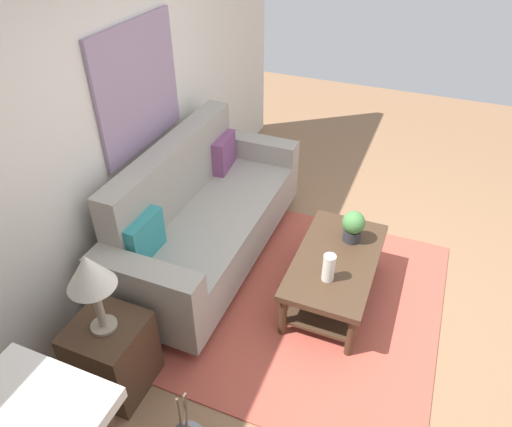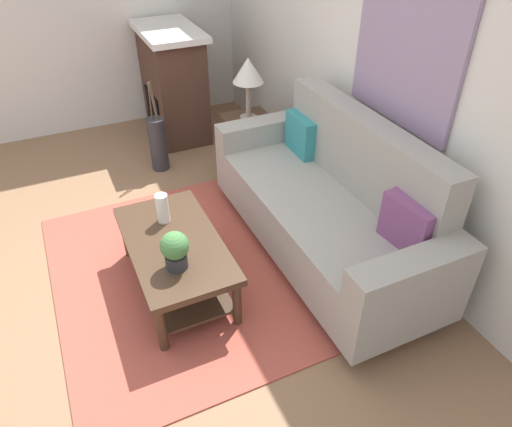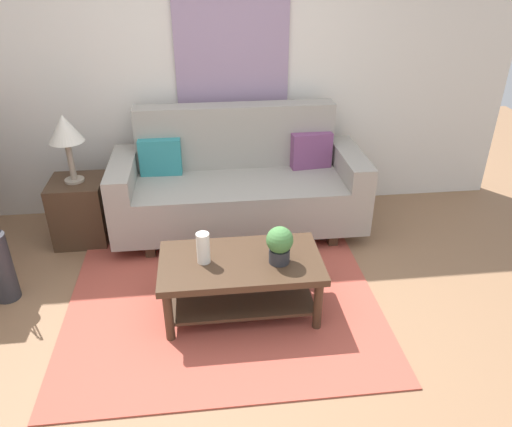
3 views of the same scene
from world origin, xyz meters
TOP-DOWN VIEW (x-y plane):
  - ground_plane at (0.00, 0.00)m, footprint 9.65×9.65m
  - wall_back at (0.00, 1.99)m, footprint 5.65×0.10m
  - area_rug at (0.00, 0.50)m, footprint 2.23×2.12m
  - couch at (0.21, 1.45)m, footprint 2.15×0.84m
  - throw_pillow_teal at (-0.46, 1.58)m, footprint 0.36×0.13m
  - throw_pillow_plum at (0.88, 1.58)m, footprint 0.37×0.16m
  - coffee_table at (0.12, 0.29)m, footprint 1.10×0.60m
  - tabletop_vase at (-0.12, 0.29)m, footprint 0.09×0.09m
  - potted_plant_tabletop at (0.38, 0.23)m, footprint 0.18×0.18m
  - side_table at (-1.17, 1.42)m, footprint 0.44×0.44m
  - table_lamp at (-1.17, 1.42)m, footprint 0.28×0.28m
  - floor_vase_branch_a at (-1.55, 0.62)m, footprint 0.02×0.04m
  - floor_vase_branch_b at (-1.58, 0.64)m, footprint 0.04×0.03m
  - floor_vase_branch_c at (-1.58, 0.61)m, footprint 0.04×0.02m
  - framed_painting at (0.21, 1.92)m, footprint 0.99×0.03m

SIDE VIEW (x-z plane):
  - ground_plane at x=0.00m, z-range 0.00..0.00m
  - area_rug at x=0.00m, z-range 0.00..0.01m
  - side_table at x=-1.17m, z-range 0.00..0.56m
  - coffee_table at x=0.12m, z-range 0.10..0.53m
  - couch at x=0.21m, z-range -0.11..0.97m
  - tabletop_vase at x=-0.12m, z-range 0.43..0.65m
  - potted_plant_tabletop at x=0.38m, z-range 0.44..0.70m
  - throw_pillow_teal at x=-0.46m, z-range 0.52..0.84m
  - throw_pillow_plum at x=0.88m, z-range 0.52..0.84m
  - floor_vase_branch_a at x=-1.55m, z-range 0.54..0.90m
  - floor_vase_branch_b at x=-1.58m, z-range 0.54..0.90m
  - floor_vase_branch_c at x=-1.58m, z-range 0.54..0.90m
  - table_lamp at x=-1.17m, z-range 0.71..1.28m
  - wall_back at x=0.00m, z-range 0.00..2.70m
  - framed_painting at x=0.21m, z-range 1.03..1.97m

